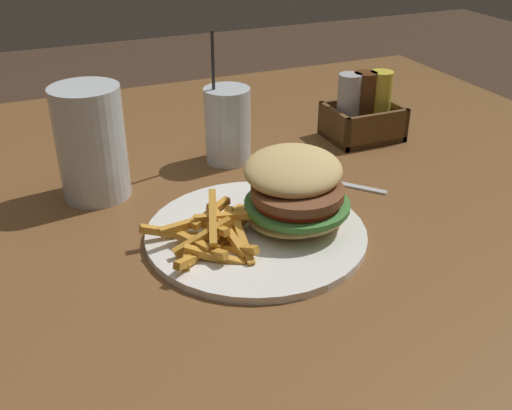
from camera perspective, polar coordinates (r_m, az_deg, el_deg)
The scene contains 6 objects.
dining_table at distance 0.93m, azimuth -5.04°, elevation -5.24°, with size 1.44×1.06×0.71m.
meal_plate_near at distance 0.75m, azimuth 1.91°, elevation -0.49°, with size 0.28×0.28×0.11m.
beer_glass at distance 0.86m, azimuth -15.41°, elevation 5.53°, with size 0.10×0.10×0.16m.
juice_glass at distance 0.95m, azimuth -2.72°, elevation 7.46°, with size 0.07×0.07×0.21m.
spoon at distance 0.92m, azimuth 3.32°, elevation 3.35°, with size 0.14×0.16×0.02m.
condiment_caddy at distance 1.06m, azimuth 10.17°, elevation 8.65°, with size 0.12×0.10×0.12m.
Camera 1 is at (-0.23, -0.74, 1.11)m, focal length 42.00 mm.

